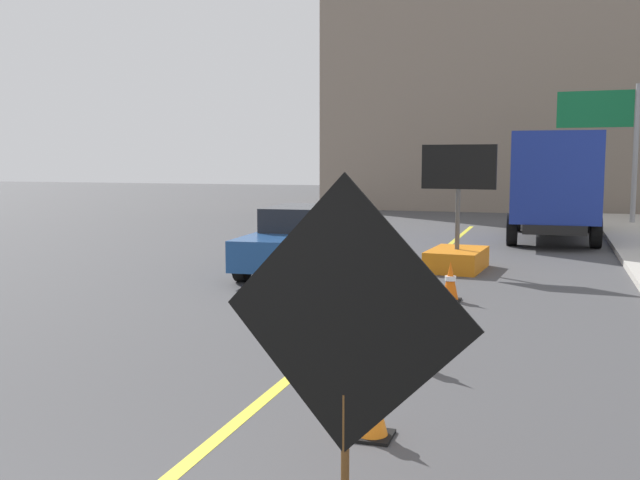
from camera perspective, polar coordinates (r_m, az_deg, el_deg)
The scene contains 11 objects.
lane_center_stripe at distance 8.92m, azimuth -0.55°, elevation -9.24°, with size 0.14×36.00×0.01m, color yellow.
roadwork_sign at distance 4.21m, azimuth 1.99°, elevation -6.51°, with size 1.60×0.36×2.33m.
arrow_board_trailer at distance 16.05m, azimuth 10.65°, elevation -0.60°, with size 1.60×1.88×2.70m.
box_truck at distance 22.60m, azimuth 17.79°, elevation 4.35°, with size 2.56×6.64×3.11m.
pickup_car at distance 15.60m, azimuth -1.06°, elevation 0.10°, with size 2.24×4.78×1.38m.
highway_guide_sign at distance 28.17m, azimuth 21.89°, elevation 8.02°, with size 2.78×0.32×5.00m.
far_building_block at distance 37.35m, azimuth 16.02°, elevation 10.82°, with size 18.67×8.25×10.87m, color gray.
traffic_cone_near_sign at distance 6.48m, azimuth 4.08°, elevation -12.76°, with size 0.36×0.36×0.59m.
traffic_cone_mid_lane at distance 8.54m, azimuth 7.38°, elevation -7.50°, with size 0.36×0.36×0.74m.
traffic_cone_far_lane at distance 10.50m, azimuth 8.26°, elevation -5.06°, with size 0.36×0.36×0.68m.
traffic_cone_curbside at distance 12.58m, azimuth 10.15°, elevation -3.21°, with size 0.36×0.36×0.67m.
Camera 1 is at (2.69, -2.16, 2.41)m, focal length 40.96 mm.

